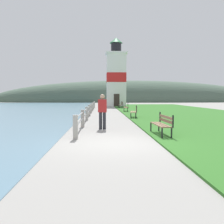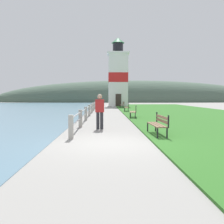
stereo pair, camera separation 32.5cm
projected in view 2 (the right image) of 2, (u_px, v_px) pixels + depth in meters
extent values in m
plane|color=gray|center=(109.00, 144.00, 8.75)|extent=(160.00, 160.00, 0.00)
cube|color=#2D6623|center=(183.00, 113.00, 24.71)|extent=(12.00, 47.40, 0.06)
cube|color=#A8A399|center=(71.00, 127.00, 9.68)|extent=(0.18, 0.18, 0.94)
cube|color=#A8A399|center=(80.00, 118.00, 13.36)|extent=(0.18, 0.18, 0.94)
cube|color=#A8A399|center=(86.00, 114.00, 17.05)|extent=(0.18, 0.18, 0.94)
cube|color=#A8A399|center=(89.00, 110.00, 20.73)|extent=(0.18, 0.18, 0.94)
cube|color=#A8A399|center=(92.00, 108.00, 24.42)|extent=(0.18, 0.18, 0.94)
cube|color=#A8A399|center=(93.00, 107.00, 28.10)|extent=(0.18, 0.18, 0.94)
cube|color=#A8A399|center=(95.00, 105.00, 31.79)|extent=(0.18, 0.18, 0.94)
cube|color=#A8A399|center=(96.00, 104.00, 35.47)|extent=(0.18, 0.18, 0.94)
cylinder|color=#B2B2B7|center=(91.00, 106.00, 22.55)|extent=(0.06, 25.86, 0.06)
cylinder|color=#B2B2B7|center=(91.00, 109.00, 22.57)|extent=(0.06, 25.86, 0.06)
cube|color=brown|center=(153.00, 125.00, 10.40)|extent=(0.17, 1.94, 0.04)
cube|color=brown|center=(156.00, 125.00, 10.41)|extent=(0.17, 1.94, 0.04)
cube|color=brown|center=(160.00, 125.00, 10.42)|extent=(0.17, 1.94, 0.04)
cube|color=brown|center=(162.00, 117.00, 10.40)|extent=(0.11, 1.94, 0.11)
cube|color=brown|center=(162.00, 121.00, 10.41)|extent=(0.11, 1.94, 0.11)
cube|color=black|center=(157.00, 134.00, 9.48)|extent=(0.05, 0.05, 0.45)
cube|color=black|center=(148.00, 128.00, 11.36)|extent=(0.05, 0.05, 0.45)
cube|color=black|center=(167.00, 134.00, 9.50)|extent=(0.05, 0.05, 0.45)
cube|color=black|center=(156.00, 128.00, 11.38)|extent=(0.05, 0.05, 0.45)
cube|color=black|center=(168.00, 122.00, 9.47)|extent=(0.05, 0.05, 0.49)
cube|color=black|center=(157.00, 117.00, 11.35)|extent=(0.05, 0.05, 0.49)
cube|color=brown|center=(131.00, 112.00, 18.83)|extent=(0.34, 1.82, 0.04)
cube|color=brown|center=(133.00, 112.00, 18.82)|extent=(0.34, 1.82, 0.04)
cube|color=brown|center=(135.00, 112.00, 18.80)|extent=(0.34, 1.82, 0.04)
cube|color=brown|center=(136.00, 108.00, 18.78)|extent=(0.28, 1.81, 0.11)
cube|color=brown|center=(136.00, 110.00, 18.79)|extent=(0.28, 1.81, 0.11)
cube|color=black|center=(130.00, 116.00, 17.97)|extent=(0.06, 0.06, 0.45)
cube|color=black|center=(131.00, 114.00, 19.73)|extent=(0.06, 0.06, 0.45)
cube|color=black|center=(135.00, 116.00, 17.94)|extent=(0.06, 0.06, 0.45)
cube|color=black|center=(135.00, 114.00, 19.69)|extent=(0.06, 0.06, 0.45)
cube|color=black|center=(136.00, 110.00, 17.90)|extent=(0.06, 0.06, 0.49)
cube|color=black|center=(136.00, 108.00, 19.66)|extent=(0.06, 0.06, 0.49)
cube|color=brown|center=(125.00, 107.00, 26.44)|extent=(0.30, 1.84, 0.04)
cube|color=brown|center=(126.00, 107.00, 26.43)|extent=(0.30, 1.84, 0.04)
cube|color=brown|center=(128.00, 107.00, 26.42)|extent=(0.30, 1.84, 0.04)
cube|color=brown|center=(129.00, 104.00, 26.40)|extent=(0.24, 1.83, 0.11)
cube|color=brown|center=(129.00, 106.00, 26.41)|extent=(0.24, 1.83, 0.11)
cube|color=black|center=(125.00, 110.00, 25.57)|extent=(0.05, 0.05, 0.45)
cube|color=black|center=(125.00, 109.00, 27.35)|extent=(0.05, 0.05, 0.45)
cube|color=black|center=(128.00, 110.00, 25.55)|extent=(0.05, 0.05, 0.45)
cube|color=black|center=(128.00, 109.00, 27.32)|extent=(0.05, 0.05, 0.45)
cube|color=black|center=(129.00, 106.00, 25.51)|extent=(0.05, 0.05, 0.49)
cube|color=black|center=(129.00, 105.00, 27.29)|extent=(0.05, 0.05, 0.49)
cube|color=brown|center=(121.00, 105.00, 33.50)|extent=(0.14, 1.69, 0.04)
cube|color=brown|center=(122.00, 105.00, 33.51)|extent=(0.14, 1.69, 0.04)
cube|color=brown|center=(123.00, 105.00, 33.51)|extent=(0.14, 1.69, 0.04)
cube|color=brown|center=(123.00, 103.00, 33.50)|extent=(0.08, 1.69, 0.11)
cube|color=brown|center=(123.00, 104.00, 33.51)|extent=(0.08, 1.69, 0.11)
cube|color=black|center=(121.00, 107.00, 32.70)|extent=(0.05, 0.05, 0.45)
cube|color=black|center=(120.00, 106.00, 34.33)|extent=(0.05, 0.05, 0.45)
cube|color=black|center=(124.00, 107.00, 32.71)|extent=(0.05, 0.05, 0.45)
cube|color=black|center=(123.00, 106.00, 34.34)|extent=(0.05, 0.05, 0.45)
cube|color=black|center=(124.00, 103.00, 32.69)|extent=(0.05, 0.05, 0.49)
cube|color=black|center=(123.00, 103.00, 34.32)|extent=(0.05, 0.05, 0.49)
cube|color=white|center=(118.00, 80.00, 40.90)|extent=(3.07, 3.07, 8.44)
cube|color=red|center=(118.00, 78.00, 40.87)|extent=(3.11, 3.11, 1.52)
cube|color=white|center=(118.00, 54.00, 40.62)|extent=(3.53, 3.53, 0.25)
cylinder|color=black|center=(118.00, 48.00, 40.56)|extent=(1.69, 1.69, 1.57)
cone|color=#23703D|center=(118.00, 40.00, 40.48)|extent=(2.11, 2.11, 0.86)
cube|color=#332823|center=(118.00, 100.00, 39.55)|extent=(0.90, 0.06, 2.00)
cylinder|color=#28282D|center=(98.00, 121.00, 12.54)|extent=(0.16, 0.16, 0.86)
cylinder|color=#28282D|center=(102.00, 121.00, 12.53)|extent=(0.16, 0.16, 0.86)
cube|color=#B22323|center=(100.00, 106.00, 12.49)|extent=(0.44, 0.26, 0.64)
sphere|color=tan|center=(100.00, 97.00, 12.46)|extent=(0.23, 0.23, 0.23)
ellipsoid|color=#475B4C|center=(134.00, 102.00, 70.41)|extent=(80.00, 16.00, 12.00)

